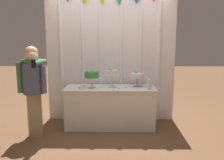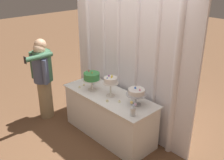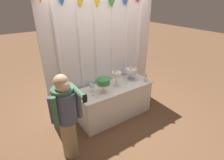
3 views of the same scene
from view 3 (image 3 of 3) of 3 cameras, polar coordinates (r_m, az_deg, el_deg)
ground_plane at (r=4.18m, az=1.66°, el=-11.90°), size 24.00×24.00×0.00m
draped_curtain at (r=3.90m, az=-2.25°, el=9.50°), size 2.62×0.15×2.82m
cake_table at (r=4.03m, az=0.89°, el=-6.86°), size 1.70×0.66×0.77m
cake_display_leftmost at (r=3.50m, az=-2.80°, el=-0.60°), size 0.30×0.30×0.35m
cake_display_center at (r=3.74m, az=1.47°, el=1.57°), size 0.25×0.25×0.37m
cake_display_rightmost at (r=4.10m, az=6.22°, el=2.83°), size 0.32×0.32×0.30m
wine_glass at (r=3.60m, az=-6.53°, el=-1.98°), size 0.08×0.08×0.17m
flower_vase at (r=4.08m, az=10.55°, el=0.73°), size 0.11×0.10×0.21m
tealight_far_left at (r=3.51m, az=-6.08°, el=-4.88°), size 0.04×0.04×0.03m
tealight_near_left at (r=3.43m, az=-4.80°, el=-5.58°), size 0.05×0.05×0.03m
tealight_near_right at (r=3.78m, az=4.40°, el=-2.32°), size 0.05×0.05×0.04m
tealight_far_right at (r=3.95m, az=4.86°, el=-1.06°), size 0.05×0.05×0.03m
guest_man_pink_jacket at (r=2.95m, az=-14.23°, el=-11.67°), size 0.48×0.39×1.48m
guest_girl_blue_dress at (r=2.94m, az=-14.69°, el=-10.80°), size 0.45×0.63×1.54m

